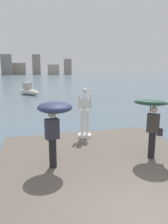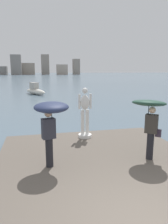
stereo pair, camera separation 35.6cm
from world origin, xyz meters
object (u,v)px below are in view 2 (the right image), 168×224
onlooker_left (51,115)px  onlooker_right (150,112)px  statue_white_figure (85,115)px  boat_near (35,90)px

onlooker_left → onlooker_right: size_ratio=0.98×
onlooker_right → onlooker_left: bearing=177.1°
onlooker_left → onlooker_right: bearing=-2.9°
statue_white_figure → boat_near: 20.60m
statue_white_figure → onlooker_right: 3.05m
onlooker_left → onlooker_right: (3.09, -0.16, -0.04)m
onlooker_left → boat_near: bearing=91.3°
statue_white_figure → onlooker_right: size_ratio=1.06×
onlooker_right → boat_near: onlooker_right is taller
statue_white_figure → onlooker_right: bearing=-59.9°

